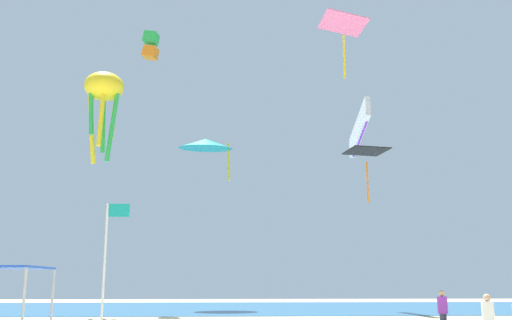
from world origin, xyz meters
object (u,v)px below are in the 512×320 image
object	(u,v)px
banner_flag	(107,266)
kite_diamond_black	(366,154)
kite_parafoil_white	(359,129)
kite_box_green	(151,46)
kite_diamond_pink	(343,26)
person_central	(443,308)
kite_octopus_yellow	(104,91)
kite_delta_teal	(206,144)
person_leftmost	(488,315)

from	to	relation	value
banner_flag	kite_diamond_black	distance (m)	23.32
kite_parafoil_white	banner_flag	bearing A→B (deg)	152.50
kite_parafoil_white	kite_box_green	world-z (taller)	kite_box_green
kite_diamond_pink	kite_box_green	size ratio (longest dim) A/B	1.57
person_central	kite_diamond_pink	world-z (taller)	kite_diamond_pink
kite_diamond_pink	kite_octopus_yellow	distance (m)	16.63
banner_flag	kite_octopus_yellow	size ratio (longest dim) A/B	0.65
kite_delta_teal	kite_octopus_yellow	bearing A→B (deg)	43.36
person_central	banner_flag	xyz separation A→B (m)	(-11.81, -7.96, 1.41)
person_central	kite_delta_teal	world-z (taller)	kite_delta_teal
kite_diamond_pink	kite_box_green	world-z (taller)	kite_box_green
person_leftmost	kite_diamond_pink	distance (m)	19.06
kite_box_green	kite_parafoil_white	bearing A→B (deg)	100.04
banner_flag	kite_octopus_yellow	bearing A→B (deg)	103.43
banner_flag	kite_diamond_pink	world-z (taller)	kite_diamond_pink
person_central	kite_diamond_black	world-z (taller)	kite_diamond_black
kite_box_green	kite_delta_teal	size ratio (longest dim) A/B	0.45
banner_flag	kite_diamond_pink	xyz separation A→B (m)	(9.61, 14.56, 13.83)
kite_box_green	kite_octopus_yellow	bearing A→B (deg)	-9.44
person_central	kite_box_green	world-z (taller)	kite_box_green
person_central	kite_parafoil_white	size ratio (longest dim) A/B	0.28
kite_box_green	kite_delta_teal	distance (m)	8.90
person_central	kite_parafoil_white	bearing A→B (deg)	-139.37
kite_diamond_pink	banner_flag	bearing A→B (deg)	142.71
kite_box_green	kite_diamond_pink	bearing A→B (deg)	58.05
banner_flag	kite_box_green	size ratio (longest dim) A/B	1.78
kite_diamond_black	kite_box_green	bearing A→B (deg)	-128.21
kite_box_green	kite_diamond_black	world-z (taller)	kite_box_green
banner_flag	kite_parafoil_white	xyz separation A→B (m)	(13.17, 26.34, 11.04)
kite_parafoil_white	kite_box_green	distance (m)	17.56
banner_flag	kite_diamond_pink	bearing A→B (deg)	56.57
person_central	kite_box_green	bearing A→B (deg)	-97.61
person_leftmost	kite_delta_teal	distance (m)	31.00
person_leftmost	kite_diamond_pink	xyz separation A→B (m)	(-1.94, 11.24, 15.28)
kite_box_green	kite_diamond_black	size ratio (longest dim) A/B	0.70
person_leftmost	person_central	bearing A→B (deg)	149.45
person_leftmost	person_central	xyz separation A→B (m)	(0.26, 4.63, 0.03)
kite_diamond_pink	kite_diamond_black	bearing A→B (deg)	-30.28
person_central	kite_box_green	xyz separation A→B (m)	(-14.80, 19.28, 19.27)
kite_diamond_black	kite_parafoil_white	bearing A→B (deg)	160.76
person_central	kite_diamond_black	xyz separation A→B (m)	(-0.10, 10.82, 8.79)
kite_diamond_pink	kite_delta_teal	world-z (taller)	kite_diamond_pink
kite_parafoil_white	kite_diamond_black	xyz separation A→B (m)	(-1.46, -7.56, -3.67)
kite_diamond_pink	kite_box_green	distance (m)	18.32
kite_box_green	kite_octopus_yellow	xyz separation A→B (m)	(-2.24, -5.36, -5.65)
kite_delta_teal	kite_diamond_black	xyz separation A→B (m)	(10.33, -11.23, -3.24)
person_leftmost	kite_box_green	size ratio (longest dim) A/B	0.72
person_central	person_leftmost	bearing A→B (deg)	41.66
person_leftmost	kite_diamond_pink	size ratio (longest dim) A/B	0.46
banner_flag	kite_diamond_black	bearing A→B (deg)	58.05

